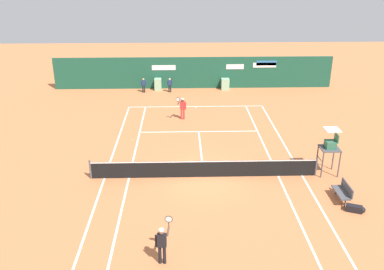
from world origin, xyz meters
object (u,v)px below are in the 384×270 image
(umpire_chair, at_px, (330,146))
(player_near_side, at_px, (162,242))
(player_on_baseline, at_px, (182,107))
(equipment_bag, at_px, (356,209))
(ball_kid_left_post, at_px, (144,84))
(tennis_ball_by_sideline, at_px, (133,140))
(player_bench, at_px, (343,191))
(ball_kid_centre_post, at_px, (170,84))

(umpire_chair, relative_size, player_near_side, 1.45)
(player_on_baseline, bearing_deg, equipment_bag, 135.13)
(player_near_side, relative_size, ball_kid_left_post, 1.40)
(umpire_chair, distance_m, player_near_side, 11.15)
(player_near_side, height_order, tennis_ball_by_sideline, player_near_side)
(tennis_ball_by_sideline, bearing_deg, player_on_baseline, 49.55)
(player_on_baseline, relative_size, tennis_ball_by_sideline, 26.69)
(equipment_bag, distance_m, ball_kid_left_post, 22.29)
(player_bench, xyz_separation_m, ball_kid_left_post, (-10.98, 18.21, 0.23))
(umpire_chair, bearing_deg, player_near_side, 128.96)
(umpire_chair, bearing_deg, player_on_baseline, 42.02)
(equipment_bag, distance_m, player_on_baseline, 14.71)
(player_bench, relative_size, ball_kid_left_post, 1.07)
(player_on_baseline, height_order, tennis_ball_by_sideline, player_on_baseline)
(umpire_chair, height_order, equipment_bag, umpire_chair)
(equipment_bag, height_order, tennis_ball_by_sideline, equipment_bag)
(player_near_side, bearing_deg, ball_kid_centre_post, 95.35)
(player_on_baseline, xyz_separation_m, ball_kid_centre_post, (-1.07, 6.84, -0.23))
(ball_kid_left_post, bearing_deg, player_on_baseline, 120.65)
(tennis_ball_by_sideline, bearing_deg, player_bench, -34.87)
(ball_kid_centre_post, relative_size, tennis_ball_by_sideline, 18.69)
(player_bench, bearing_deg, ball_kid_centre_post, 25.50)
(player_on_baseline, xyz_separation_m, ball_kid_left_post, (-3.36, 6.84, -0.22))
(umpire_chair, bearing_deg, tennis_ball_by_sideline, 66.35)
(player_bench, bearing_deg, tennis_ball_by_sideline, 55.13)
(equipment_bag, height_order, ball_kid_left_post, ball_kid_left_post)
(umpire_chair, distance_m, player_bench, 2.97)
(ball_kid_centre_post, height_order, tennis_ball_by_sideline, ball_kid_centre_post)
(umpire_chair, bearing_deg, ball_kid_centre_post, 29.76)
(umpire_chair, relative_size, player_bench, 1.90)
(ball_kid_centre_post, distance_m, tennis_ball_by_sideline, 10.88)
(player_on_baseline, height_order, ball_kid_centre_post, player_on_baseline)
(umpire_chair, distance_m, player_on_baseline, 11.63)
(umpire_chair, distance_m, ball_kid_left_post, 19.08)
(player_bench, relative_size, player_on_baseline, 0.75)
(player_near_side, distance_m, ball_kid_left_post, 22.60)
(ball_kid_left_post, bearing_deg, ball_kid_centre_post, -175.55)
(player_near_side, bearing_deg, tennis_ball_by_sideline, 106.17)
(player_on_baseline, bearing_deg, tennis_ball_by_sideline, 62.26)
(player_bench, xyz_separation_m, tennis_ball_by_sideline, (-10.86, 7.57, -0.48))
(ball_kid_centre_post, bearing_deg, player_on_baseline, 109.79)
(equipment_bag, bearing_deg, umpire_chair, 91.55)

